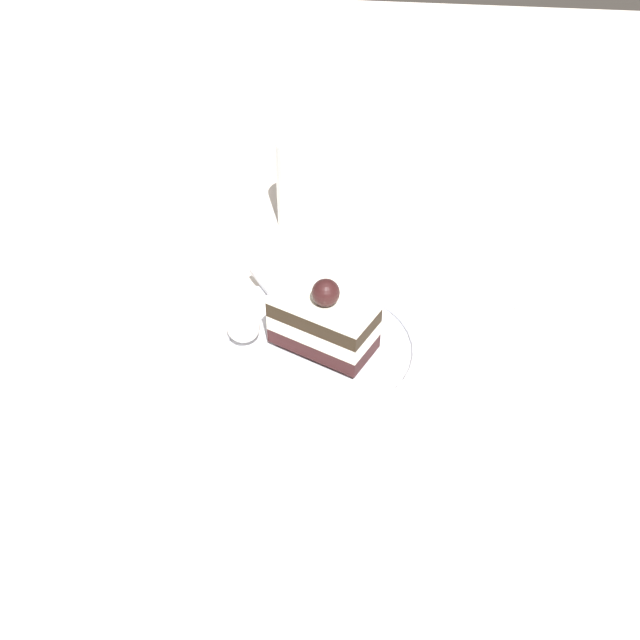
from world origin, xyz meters
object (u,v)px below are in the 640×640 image
at_px(drink_glass_near, 306,188).
at_px(dessert_plate, 320,350).
at_px(whipped_cream_dollop, 243,327).
at_px(folded_napkin, 527,290).
at_px(fork, 276,300).
at_px(cake_slice, 324,322).

bearing_deg(drink_glass_near, dessert_plate, -168.69).
bearing_deg(dessert_plate, whipped_cream_dollop, 91.47).
relative_size(dessert_plate, folded_napkin, 1.90).
distance_m(drink_glass_near, folded_napkin, 0.29).
bearing_deg(whipped_cream_dollop, fork, -20.00).
distance_m(cake_slice, folded_napkin, 0.25).
xyz_separation_m(cake_slice, folded_napkin, (0.13, -0.21, -0.04)).
height_order(dessert_plate, folded_napkin, dessert_plate).
distance_m(cake_slice, fork, 0.08).
xyz_separation_m(dessert_plate, fork, (0.06, 0.05, 0.01)).
distance_m(dessert_plate, folded_napkin, 0.25).
relative_size(whipped_cream_dollop, fork, 0.33).
xyz_separation_m(cake_slice, fork, (0.06, 0.06, -0.03)).
bearing_deg(whipped_cream_dollop, drink_glass_near, -6.45).
bearing_deg(folded_napkin, cake_slice, 122.11).
height_order(cake_slice, whipped_cream_dollop, cake_slice).
bearing_deg(fork, whipped_cream_dollop, 160.00).
bearing_deg(whipped_cream_dollop, dessert_plate, -88.53).
bearing_deg(folded_napkin, fork, 105.56).
height_order(fork, drink_glass_near, drink_glass_near).
distance_m(dessert_plate, cake_slice, 0.04).
xyz_separation_m(whipped_cream_dollop, drink_glass_near, (0.24, -0.03, 0.02)).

